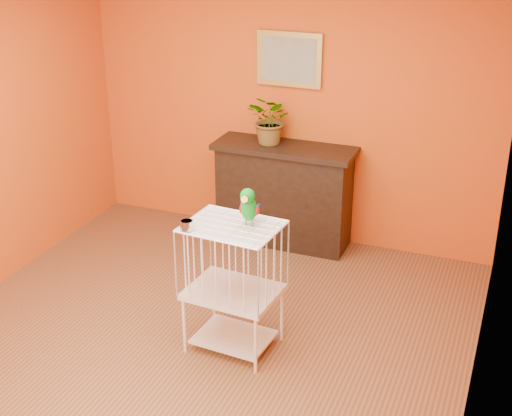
% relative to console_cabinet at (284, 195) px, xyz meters
% --- Properties ---
extents(ground, '(4.50, 4.50, 0.00)m').
position_rel_console_cabinet_xyz_m(ground, '(-0.04, -2.02, -0.50)').
color(ground, brown).
rests_on(ground, ground).
extents(room_shell, '(4.50, 4.50, 4.50)m').
position_rel_console_cabinet_xyz_m(room_shell, '(-0.04, -2.02, 1.09)').
color(room_shell, '#CD4413').
rests_on(room_shell, ground).
extents(console_cabinet, '(1.33, 0.48, 0.99)m').
position_rel_console_cabinet_xyz_m(console_cabinet, '(0.00, 0.00, 0.00)').
color(console_cabinet, black).
rests_on(console_cabinet, ground).
extents(potted_plant, '(0.57, 0.60, 0.36)m').
position_rel_console_cabinet_xyz_m(potted_plant, '(-0.13, 0.05, 0.67)').
color(potted_plant, '#26722D').
rests_on(potted_plant, console_cabinet).
extents(framed_picture, '(0.62, 0.04, 0.50)m').
position_rel_console_cabinet_xyz_m(framed_picture, '(-0.04, 0.20, 1.25)').
color(framed_picture, '#A98B3C').
rests_on(framed_picture, room_shell).
extents(birdcage, '(0.68, 0.55, 1.00)m').
position_rel_console_cabinet_xyz_m(birdcage, '(0.26, -1.81, 0.02)').
color(birdcage, white).
rests_on(birdcage, ground).
extents(feed_cup, '(0.09, 0.09, 0.07)m').
position_rel_console_cabinet_xyz_m(feed_cup, '(-0.01, -2.00, 0.54)').
color(feed_cup, silver).
rests_on(feed_cup, birdcage).
extents(parrot, '(0.14, 0.26, 0.29)m').
position_rel_console_cabinet_xyz_m(parrot, '(0.37, -1.77, 0.65)').
color(parrot, '#59544C').
rests_on(parrot, birdcage).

